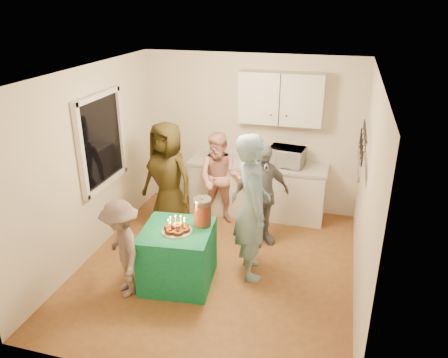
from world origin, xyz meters
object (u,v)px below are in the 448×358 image
(woman_back_left, at_px, (168,178))
(child_near_left, at_px, (122,249))
(man_birthday, at_px, (252,207))
(woman_back_right, at_px, (261,195))
(party_table, at_px, (178,256))
(woman_back_center, at_px, (220,179))
(microwave, at_px, (287,157))
(counter, at_px, (257,190))
(punch_jar, at_px, (202,212))

(woman_back_left, bearing_deg, child_near_left, -71.94)
(man_birthday, distance_m, child_near_left, 1.67)
(woman_back_right, distance_m, child_near_left, 2.13)
(woman_back_left, xyz_separation_m, child_near_left, (0.06, -1.62, -0.25))
(man_birthday, xyz_separation_m, woman_back_right, (-0.04, 0.79, -0.19))
(party_table, bearing_deg, man_birthday, 28.18)
(woman_back_center, bearing_deg, party_table, -92.83)
(man_birthday, relative_size, woman_back_right, 1.25)
(microwave, bearing_deg, woman_back_center, -148.29)
(counter, xyz_separation_m, microwave, (0.46, 0.00, 0.63))
(woman_back_left, bearing_deg, punch_jar, -33.19)
(microwave, relative_size, woman_back_right, 0.35)
(microwave, xyz_separation_m, man_birthday, (-0.19, -1.70, -0.10))
(woman_back_left, xyz_separation_m, woman_back_right, (1.42, 0.01, -0.10))
(child_near_left, bearing_deg, counter, 114.29)
(punch_jar, distance_m, man_birthday, 0.63)
(microwave, height_order, child_near_left, child_near_left)
(punch_jar, bearing_deg, child_near_left, -144.28)
(counter, bearing_deg, woman_back_left, -142.22)
(microwave, distance_m, punch_jar, 2.10)
(woman_back_left, distance_m, woman_back_center, 0.85)
(party_table, distance_m, punch_jar, 0.65)
(woman_back_left, bearing_deg, microwave, 45.26)
(counter, xyz_separation_m, man_birthday, (0.27, -1.70, 0.53))
(party_table, xyz_separation_m, woman_back_right, (0.81, 1.24, 0.39))
(man_birthday, bearing_deg, woman_back_left, 41.05)
(party_table, distance_m, child_near_left, 0.72)
(counter, xyz_separation_m, woman_back_center, (-0.52, -0.43, 0.32))
(punch_jar, relative_size, woman_back_left, 0.19)
(punch_jar, relative_size, woman_back_center, 0.23)
(party_table, distance_m, woman_back_left, 1.46)
(woman_back_left, height_order, child_near_left, woman_back_left)
(party_table, bearing_deg, punch_jar, 37.60)
(woman_back_right, xyz_separation_m, child_near_left, (-1.37, -1.63, -0.15))
(party_table, relative_size, punch_jar, 2.50)
(microwave, height_order, man_birthday, man_birthday)
(microwave, distance_m, woman_back_right, 0.99)
(child_near_left, bearing_deg, party_table, 83.16)
(woman_back_center, xyz_separation_m, child_near_left, (-0.62, -2.11, -0.12))
(counter, relative_size, punch_jar, 6.47)
(microwave, xyz_separation_m, woman_back_left, (-1.66, -0.93, -0.18))
(woman_back_left, relative_size, child_near_left, 1.40)
(punch_jar, xyz_separation_m, woman_back_left, (-0.88, 1.02, -0.05))
(man_birthday, bearing_deg, microwave, -27.45)
(microwave, distance_m, party_table, 2.49)
(woman_back_right, bearing_deg, party_table, -161.46)
(punch_jar, height_order, woman_back_center, woman_back_center)
(party_table, xyz_separation_m, man_birthday, (0.85, 0.45, 0.58))
(counter, distance_m, child_near_left, 2.79)
(counter, relative_size, party_table, 2.59)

